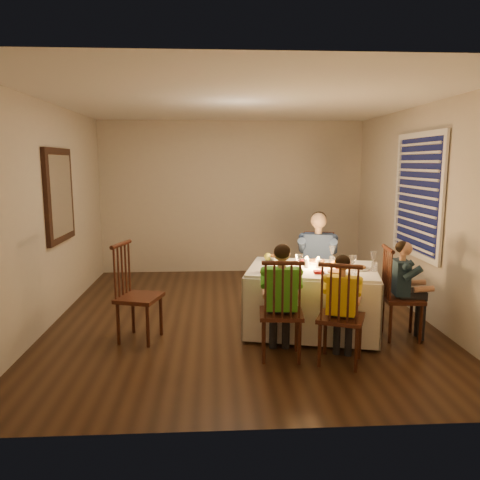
{
  "coord_description": "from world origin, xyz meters",
  "views": [
    {
      "loc": [
        -0.33,
        -5.58,
        1.9
      ],
      "look_at": [
        0.0,
        0.15,
        0.95
      ],
      "focal_mm": 35.0,
      "sensor_mm": 36.0,
      "label": 1
    }
  ],
  "objects": [
    {
      "name": "serving_bowl",
      "position": [
        0.45,
        -0.15,
        0.77
      ],
      "size": [
        0.26,
        0.26,
        0.06
      ],
      "primitive_type": "imported",
      "rotation": [
        0.0,
        0.0,
        0.13
      ],
      "color": "white",
      "rests_on": "dining_table"
    },
    {
      "name": "child_teal",
      "position": [
        1.71,
        -0.8,
        0.0
      ],
      "size": [
        0.37,
        0.39,
        1.08
      ],
      "primitive_type": null,
      "rotation": [
        0.0,
        0.0,
        1.46
      ],
      "color": "#192E40",
      "rests_on": "ground"
    },
    {
      "name": "wall_mirror",
      "position": [
        -2.22,
        0.3,
        1.5
      ],
      "size": [
        0.06,
        0.95,
        1.15
      ],
      "color": "black",
      "rests_on": "wall_left"
    },
    {
      "name": "chair_end",
      "position": [
        1.71,
        -0.8,
        0.0
      ],
      "size": [
        0.44,
        0.46,
        1.01
      ],
      "primitive_type": null,
      "rotation": [
        0.0,
        0.0,
        1.46
      ],
      "color": "black",
      "rests_on": "ground"
    },
    {
      "name": "wall_left",
      "position": [
        -2.25,
        0.0,
        1.3
      ],
      "size": [
        0.02,
        5.0,
        2.6
      ],
      "primitive_type": "cube",
      "color": "#BCB0A0",
      "rests_on": "ground"
    },
    {
      "name": "adult",
      "position": [
        1.0,
        0.2,
        0.0
      ],
      "size": [
        0.57,
        0.55,
        1.29
      ],
      "primitive_type": null,
      "rotation": [
        0.0,
        0.0,
        -0.26
      ],
      "color": "navy",
      "rests_on": "ground"
    },
    {
      "name": "candle_right",
      "position": [
        0.84,
        -0.56,
        0.79
      ],
      "size": [
        0.06,
        0.06,
        0.1
      ],
      "primitive_type": "cylinder",
      "color": "white",
      "rests_on": "dining_table"
    },
    {
      "name": "chair_near_left",
      "position": [
        0.33,
        -1.25,
        0.0
      ],
      "size": [
        0.45,
        0.43,
        1.01
      ],
      "primitive_type": null,
      "rotation": [
        0.0,
        0.0,
        3.05
      ],
      "color": "black",
      "rests_on": "ground"
    },
    {
      "name": "wall_back",
      "position": [
        0.0,
        2.5,
        1.3
      ],
      "size": [
        4.5,
        0.02,
        2.6
      ],
      "primitive_type": "cube",
      "color": "#BCB0A0",
      "rests_on": "ground"
    },
    {
      "name": "chair_extra",
      "position": [
        -1.13,
        -0.69,
        0.0
      ],
      "size": [
        0.52,
        0.54,
        1.07
      ],
      "primitive_type": null,
      "rotation": [
        0.0,
        0.0,
        1.29
      ],
      "color": "black",
      "rests_on": "ground"
    },
    {
      "name": "squash",
      "position": [
        0.32,
        -0.13,
        0.79
      ],
      "size": [
        0.09,
        0.09,
        0.09
      ],
      "primitive_type": "sphere",
      "color": "#FBFF43",
      "rests_on": "dining_table"
    },
    {
      "name": "window_blinds",
      "position": [
        2.21,
        0.1,
        1.5
      ],
      "size": [
        0.07,
        1.34,
        1.54
      ],
      "color": "#0D1237",
      "rests_on": "wall_right"
    },
    {
      "name": "setting_teal",
      "position": [
        1.25,
        -0.65,
        0.75
      ],
      "size": [
        0.31,
        0.31,
        0.02
      ],
      "primitive_type": "cylinder",
      "rotation": [
        0.0,
        0.0,
        -0.24
      ],
      "color": "white",
      "rests_on": "dining_table"
    },
    {
      "name": "setting_green",
      "position": [
        0.4,
        -0.79,
        0.75
      ],
      "size": [
        0.31,
        0.31,
        0.02
      ],
      "primitive_type": "cylinder",
      "rotation": [
        0.0,
        0.0,
        -0.24
      ],
      "color": "white",
      "rests_on": "dining_table"
    },
    {
      "name": "setting_adult",
      "position": [
        0.88,
        -0.31,
        0.75
      ],
      "size": [
        0.31,
        0.31,
        0.02
      ],
      "primitive_type": "cylinder",
      "rotation": [
        0.0,
        0.0,
        -0.24
      ],
      "color": "white",
      "rests_on": "dining_table"
    },
    {
      "name": "chair_adult",
      "position": [
        1.0,
        0.2,
        0.0
      ],
      "size": [
        0.5,
        0.49,
        1.01
      ],
      "primitive_type": null,
      "rotation": [
        0.0,
        0.0,
        -0.26
      ],
      "color": "black",
      "rests_on": "ground"
    },
    {
      "name": "child_green",
      "position": [
        0.33,
        -1.25,
        0.0
      ],
      "size": [
        0.43,
        0.4,
        1.14
      ],
      "primitive_type": null,
      "rotation": [
        0.0,
        0.0,
        3.05
      ],
      "color": "green",
      "rests_on": "ground"
    },
    {
      "name": "chair_near_right",
      "position": [
        0.87,
        -1.4,
        0.0
      ],
      "size": [
        0.54,
        0.53,
        1.01
      ],
      "primitive_type": null,
      "rotation": [
        0.0,
        0.0,
        2.74
      ],
      "color": "black",
      "rests_on": "ground"
    },
    {
      "name": "orange_fruit",
      "position": [
        1.02,
        -0.56,
        0.78
      ],
      "size": [
        0.08,
        0.08,
        0.08
      ],
      "primitive_type": "sphere",
      "color": "orange",
      "rests_on": "dining_table"
    },
    {
      "name": "child_yellow",
      "position": [
        0.87,
        -1.4,
        0.0
      ],
      "size": [
        0.45,
        0.43,
        1.06
      ],
      "primitive_type": null,
      "rotation": [
        0.0,
        0.0,
        2.74
      ],
      "color": "yellow",
      "rests_on": "ground"
    },
    {
      "name": "dining_table",
      "position": [
        0.77,
        -0.55,
        0.53
      ],
      "size": [
        1.63,
        1.33,
        0.71
      ],
      "rotation": [
        0.0,
        0.0,
        -0.24
      ],
      "color": "white",
      "rests_on": "ground"
    },
    {
      "name": "candle_left",
      "position": [
        0.71,
        -0.53,
        0.79
      ],
      "size": [
        0.06,
        0.06,
        0.1
      ],
      "primitive_type": "cylinder",
      "color": "white",
      "rests_on": "dining_table"
    },
    {
      "name": "ground",
      "position": [
        0.0,
        0.0,
        0.0
      ],
      "size": [
        5.0,
        5.0,
        0.0
      ],
      "primitive_type": "plane",
      "color": "black",
      "rests_on": "ground"
    },
    {
      "name": "wall_right",
      "position": [
        2.25,
        0.0,
        1.3
      ],
      "size": [
        0.02,
        5.0,
        2.6
      ],
      "primitive_type": "cube",
      "color": "#BCB0A0",
      "rests_on": "ground"
    },
    {
      "name": "ceiling",
      "position": [
        0.0,
        0.0,
        2.6
      ],
      "size": [
        5.0,
        5.0,
        0.0
      ],
      "primitive_type": "plane",
      "color": "white",
      "rests_on": "wall_back"
    },
    {
      "name": "setting_yellow",
      "position": [
        0.96,
        -0.86,
        0.75
      ],
      "size": [
        0.31,
        0.31,
        0.02
      ],
      "primitive_type": "cylinder",
      "rotation": [
        0.0,
        0.0,
        -0.24
      ],
      "color": "white",
      "rests_on": "dining_table"
    }
  ]
}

